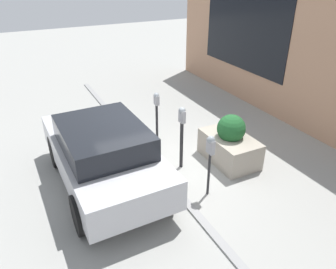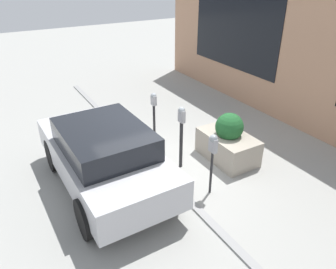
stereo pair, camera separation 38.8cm
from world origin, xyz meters
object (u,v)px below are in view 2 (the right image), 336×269
at_px(parking_meter_nearest, 213,149).
at_px(planter_box, 228,142).
at_px(parking_meter_middle, 154,111).
at_px(parked_car_front, 104,155).
at_px(parking_meter_second, 181,128).

height_order(parking_meter_nearest, planter_box, parking_meter_nearest).
relative_size(parking_meter_middle, parked_car_front, 0.38).
height_order(parking_meter_second, parked_car_front, parking_meter_second).
bearing_deg(parking_meter_second, parked_car_front, 85.58).
relative_size(parking_meter_nearest, planter_box, 0.93).
distance_m(parking_meter_nearest, planter_box, 1.56).
distance_m(parking_meter_second, planter_box, 1.30).
height_order(parking_meter_nearest, parking_meter_second, parking_meter_second).
xyz_separation_m(parking_meter_second, parked_car_front, (0.14, 1.77, -0.21)).
distance_m(parking_meter_nearest, parked_car_front, 2.20).
height_order(parking_meter_middle, parked_car_front, parking_meter_middle).
xyz_separation_m(parking_meter_nearest, planter_box, (0.88, -1.16, -0.57)).
bearing_deg(parking_meter_nearest, parked_car_front, 54.15).
bearing_deg(parking_meter_second, parking_meter_nearest, -179.97).
bearing_deg(parking_meter_nearest, planter_box, -52.91).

